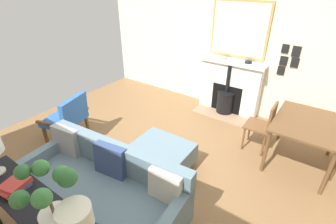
{
  "coord_description": "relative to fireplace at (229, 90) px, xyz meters",
  "views": [
    {
      "loc": [
        2.22,
        1.9,
        2.53
      ],
      "look_at": [
        -0.4,
        0.05,
        0.73
      ],
      "focal_mm": 26.02,
      "sensor_mm": 36.0,
      "label": 1
    }
  ],
  "objects": [
    {
      "name": "book_stack",
      "position": [
        3.95,
        -0.47,
        0.35
      ],
      "size": [
        0.28,
        0.23,
        0.08
      ],
      "color": "#38517F",
      "rests_on": "console_table"
    },
    {
      "name": "mirror_over_mantel",
      "position": [
        -0.13,
        0.0,
        1.17
      ],
      "size": [
        0.04,
        1.09,
        1.02
      ],
      "color": "tan"
    },
    {
      "name": "table_lamp_far_end",
      "position": [
        3.94,
        0.48,
        0.61
      ],
      "size": [
        0.24,
        0.24,
        0.4
      ],
      "color": "white",
      "rests_on": "console_table"
    },
    {
      "name": "dining_table",
      "position": [
        0.94,
        1.56,
        0.16
      ],
      "size": [
        1.09,
        0.87,
        0.73
      ],
      "color": "brown",
      "rests_on": "ground"
    },
    {
      "name": "mantel_bowl_far",
      "position": [
        -0.04,
        0.29,
        0.63
      ],
      "size": [
        0.13,
        0.13,
        0.04
      ],
      "color": "black",
      "rests_on": "fireplace"
    },
    {
      "name": "mantel_bowl_near",
      "position": [
        -0.04,
        -0.21,
        0.63
      ],
      "size": [
        0.14,
        0.14,
        0.04
      ],
      "color": "#9E9384",
      "rests_on": "fireplace"
    },
    {
      "name": "fireplace",
      "position": [
        0.0,
        0.0,
        0.0
      ],
      "size": [
        0.65,
        1.29,
        1.09
      ],
      "color": "#9E7A5B",
      "rests_on": "ground"
    },
    {
      "name": "sofa",
      "position": [
        3.2,
        -0.19,
        -0.13
      ],
      "size": [
        0.94,
        2.07,
        0.83
      ],
      "color": "#B2B2B7",
      "rests_on": "ground"
    },
    {
      "name": "wall_left",
      "position": [
        -0.22,
        -0.28,
        0.87
      ],
      "size": [
        0.12,
        5.73,
        2.73
      ],
      "primitive_type": "cube",
      "color": "silver",
      "rests_on": "ground"
    },
    {
      "name": "console_table",
      "position": [
        3.94,
        -0.18,
        0.21
      ],
      "size": [
        0.35,
        1.78,
        0.8
      ],
      "color": "black",
      "rests_on": "ground"
    },
    {
      "name": "ground_plane",
      "position": [
        2.25,
        -0.28,
        -0.49
      ],
      "size": [
        4.94,
        5.73,
        0.01
      ],
      "primitive_type": "cube",
      "color": "olive"
    },
    {
      "name": "photo_gallery_row",
      "position": [
        -0.15,
        0.95,
        0.78
      ],
      "size": [
        0.02,
        0.32,
        0.55
      ],
      "color": "black"
    },
    {
      "name": "potted_plant",
      "position": [
        3.95,
        0.21,
        0.63
      ],
      "size": [
        0.43,
        0.44,
        0.59
      ],
      "color": "silver",
      "rests_on": "console_table"
    },
    {
      "name": "armchair_accent",
      "position": [
        2.54,
        -1.8,
        -0.02
      ],
      "size": [
        0.8,
        0.73,
        0.83
      ],
      "color": "brown",
      "rests_on": "ground"
    },
    {
      "name": "ottoman",
      "position": [
        2.2,
        -0.09,
        -0.25
      ],
      "size": [
        0.68,
        0.85,
        0.39
      ],
      "color": "#B2B2B7",
      "rests_on": "ground"
    },
    {
      "name": "dining_chair_near_fireplace",
      "position": [
        0.94,
        0.99,
        0.01
      ],
      "size": [
        0.41,
        0.41,
        0.85
      ],
      "color": "brown",
      "rests_on": "ground"
    }
  ]
}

